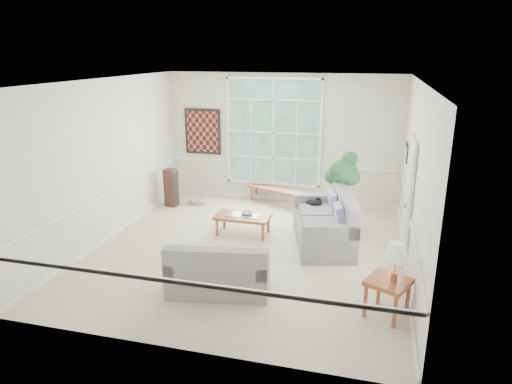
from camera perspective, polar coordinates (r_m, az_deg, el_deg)
floor at (r=8.37m, az=-1.01°, el=-7.25°), size 5.50×6.00×0.01m
ceiling at (r=7.64m, az=-1.14°, el=13.73°), size 5.50×6.00×0.02m
wall_back at (r=10.72m, az=3.28°, el=6.63°), size 5.50×0.02×3.00m
wall_front at (r=5.19m, az=-10.06°, el=-5.30°), size 5.50×0.02×3.00m
wall_left at (r=8.99m, az=-18.24°, el=3.73°), size 0.02×6.00×3.00m
wall_right at (r=7.63m, az=19.25°, el=1.32°), size 0.02×6.00×3.00m
window_back at (r=10.70m, az=2.19°, el=7.44°), size 2.30×0.08×2.40m
entry_door at (r=8.32m, az=18.40°, el=-0.55°), size 0.08×0.90×2.10m
door_sidelight at (r=7.69m, az=18.71°, el=-1.23°), size 0.08×0.26×1.90m
wall_art at (r=11.20m, az=-6.68°, el=7.52°), size 0.90×0.06×1.10m
wall_frame_near at (r=9.31m, az=18.31°, el=4.48°), size 0.04×0.26×0.32m
wall_frame_far at (r=9.70m, az=18.19°, el=4.98°), size 0.04×0.26×0.32m
loveseat_right at (r=8.53m, az=8.42°, el=-3.31°), size 1.39×2.03×1.00m
loveseat_front at (r=6.89m, az=-4.69°, el=-9.24°), size 1.60×1.01×0.80m
coffee_table at (r=8.99m, az=-1.65°, el=-4.10°), size 1.06×0.58×0.39m
pewter_bowl at (r=8.94m, az=-1.17°, el=-2.64°), size 0.34×0.34×0.07m
window_bench at (r=10.71m, az=2.82°, el=-0.62°), size 1.60×0.86×0.37m
end_table at (r=9.54m, az=10.12°, el=-2.77°), size 0.63×0.63×0.49m
houseplant at (r=9.25m, az=10.75°, el=1.72°), size 0.78×0.78×1.09m
side_table at (r=6.58m, az=16.03°, el=-12.58°), size 0.70×0.70×0.53m
table_lamp at (r=6.32m, az=17.03°, el=-8.41°), size 0.40×0.40×0.55m
pet_bed at (r=10.90m, az=-7.25°, el=-1.11°), size 0.56×0.56×0.12m
floor_speaker at (r=10.73m, az=-10.56°, el=0.54°), size 0.31×0.27×0.88m
cat at (r=9.09m, az=7.21°, el=-1.36°), size 0.33×0.24×0.15m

